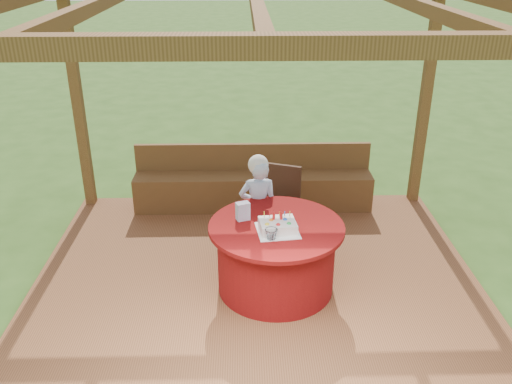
# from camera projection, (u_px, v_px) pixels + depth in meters

# --- Properties ---
(ground) EXTENTS (60.00, 60.00, 0.00)m
(ground) POSITION_uv_depth(u_px,v_px,m) (257.00, 291.00, 5.54)
(ground) COLOR #2E531B
(ground) RESTS_ON ground
(deck) EXTENTS (4.50, 4.00, 0.12)m
(deck) POSITION_uv_depth(u_px,v_px,m) (257.00, 286.00, 5.51)
(deck) COLOR brown
(deck) RESTS_ON ground
(pergola) EXTENTS (4.50, 4.00, 2.72)m
(pergola) POSITION_uv_depth(u_px,v_px,m) (257.00, 52.00, 4.52)
(pergola) COLOR brown
(pergola) RESTS_ON deck
(bench) EXTENTS (3.00, 0.42, 0.80)m
(bench) POSITION_uv_depth(u_px,v_px,m) (253.00, 187.00, 6.93)
(bench) COLOR brown
(bench) RESTS_ON deck
(table) EXTENTS (1.29, 1.29, 0.70)m
(table) POSITION_uv_depth(u_px,v_px,m) (276.00, 256.00, 5.25)
(table) COLOR maroon
(table) RESTS_ON deck
(chair) EXTENTS (0.53, 0.53, 0.86)m
(chair) POSITION_uv_depth(u_px,v_px,m) (280.00, 200.00, 6.11)
(chair) COLOR #381F11
(chair) RESTS_ON deck
(elderly_woman) EXTENTS (0.43, 0.31, 1.16)m
(elderly_woman) POSITION_uv_depth(u_px,v_px,m) (258.00, 205.00, 5.72)
(elderly_woman) COLOR #9CBEE7
(elderly_woman) RESTS_ON deck
(birthday_cake) EXTENTS (0.42, 0.42, 0.18)m
(birthday_cake) POSITION_uv_depth(u_px,v_px,m) (278.00, 226.00, 4.98)
(birthday_cake) COLOR white
(birthday_cake) RESTS_ON table
(gift_bag) EXTENTS (0.15, 0.12, 0.18)m
(gift_bag) POSITION_uv_depth(u_px,v_px,m) (243.00, 211.00, 5.17)
(gift_bag) COLOR #D98CC7
(gift_bag) RESTS_ON table
(drinking_glass) EXTENTS (0.15, 0.15, 0.11)m
(drinking_glass) POSITION_uv_depth(u_px,v_px,m) (271.00, 234.00, 4.84)
(drinking_glass) COLOR white
(drinking_glass) RESTS_ON table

